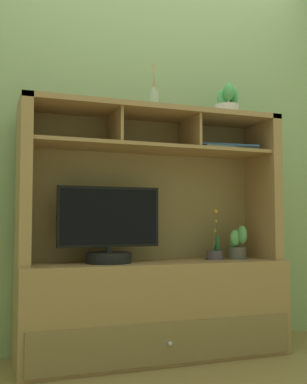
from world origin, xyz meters
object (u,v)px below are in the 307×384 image
(tv_monitor, at_px, (109,232))
(potted_fern, at_px, (238,245))
(magazine_stack_left, at_px, (225,148))
(potted_succulent, at_px, (227,105))
(media_console, at_px, (153,281))
(potted_orchid, at_px, (215,252))
(diffuser_bottle, at_px, (154,100))

(tv_monitor, distance_m, potted_fern, 0.83)
(magazine_stack_left, height_order, potted_succulent, potted_succulent)
(media_console, bearing_deg, magazine_stack_left, -5.99)
(potted_orchid, relative_size, magazine_stack_left, 0.80)
(tv_monitor, distance_m, diffuser_bottle, 0.82)
(diffuser_bottle, xyz_separation_m, potted_succulent, (0.50, 0.02, 0.02))
(potted_orchid, bearing_deg, tv_monitor, -176.11)
(potted_orchid, distance_m, magazine_stack_left, 0.63)
(media_console, relative_size, potted_succulent, 7.40)
(media_console, bearing_deg, diffuser_bottle, -90.00)
(potted_fern, relative_size, magazine_stack_left, 0.54)
(tv_monitor, distance_m, potted_orchid, 0.68)
(tv_monitor, relative_size, potted_fern, 2.78)
(potted_fern, bearing_deg, media_console, 179.87)
(tv_monitor, height_order, magazine_stack_left, magazine_stack_left)
(magazine_stack_left, xyz_separation_m, potted_succulent, (0.05, 0.05, 0.28))
(tv_monitor, relative_size, magazine_stack_left, 1.50)
(tv_monitor, relative_size, potted_succulent, 2.78)
(potted_orchid, bearing_deg, diffuser_bottle, -176.87)
(magazine_stack_left, bearing_deg, potted_fern, 24.17)
(media_console, distance_m, potted_succulent, 1.18)
(tv_monitor, height_order, potted_succulent, potted_succulent)
(media_console, height_order, tv_monitor, media_console)
(media_console, relative_size, potted_orchid, 4.97)
(media_console, distance_m, potted_orchid, 0.43)
(diffuser_bottle, bearing_deg, media_console, 90.00)
(media_console, xyz_separation_m, magazine_stack_left, (0.45, -0.05, 0.79))
(tv_monitor, xyz_separation_m, potted_succulent, (0.77, 0.05, 0.79))
(tv_monitor, bearing_deg, diffuser_bottle, 4.98)
(potted_fern, height_order, magazine_stack_left, magazine_stack_left)
(tv_monitor, distance_m, potted_succulent, 1.10)
(potted_orchid, xyz_separation_m, magazine_stack_left, (0.05, -0.05, 0.63))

